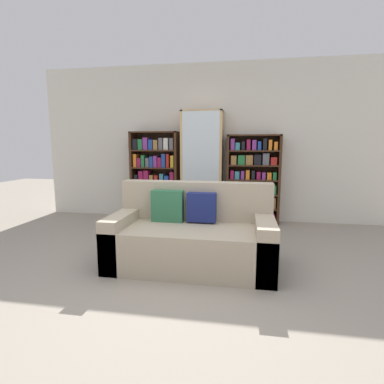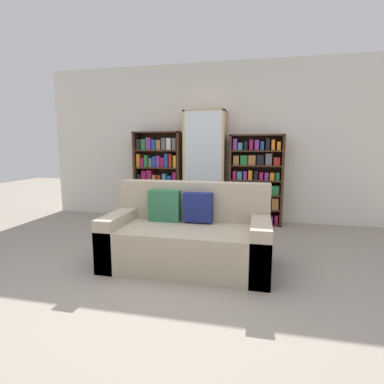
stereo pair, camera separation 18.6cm
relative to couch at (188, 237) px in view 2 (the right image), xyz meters
name	(u,v)px [view 2 (the right image)]	position (x,y,z in m)	size (l,w,h in m)	color
ground_plane	(167,287)	(-0.07, -0.59, -0.31)	(16.00, 16.00, 0.00)	gray
wall_back	(213,143)	(-0.07, 2.17, 1.04)	(6.13, 0.06, 2.70)	silver
couch	(188,237)	(0.00, 0.00, 0.00)	(1.75, 0.87, 0.89)	tan
bookshelf_left	(158,177)	(-1.01, 1.97, 0.44)	(0.84, 0.32, 1.55)	#3D2314
display_cabinet	(205,167)	(-0.16, 1.95, 0.63)	(0.69, 0.36, 1.88)	tan
bookshelf_right	(256,181)	(0.70, 1.97, 0.42)	(0.88, 0.32, 1.49)	#3D2314
wine_bottle	(232,225)	(0.38, 1.14, -0.14)	(0.09, 0.09, 0.41)	#143819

